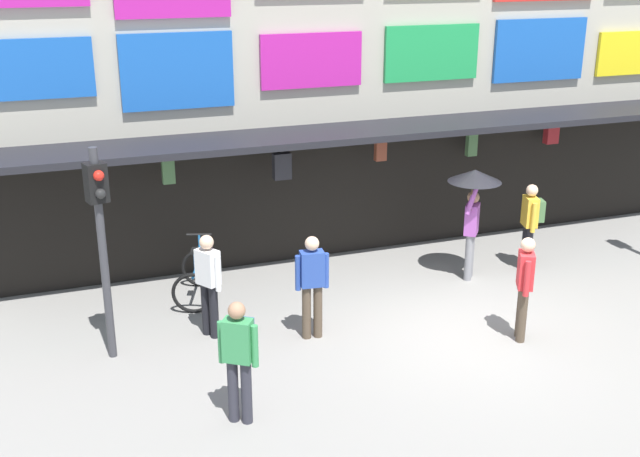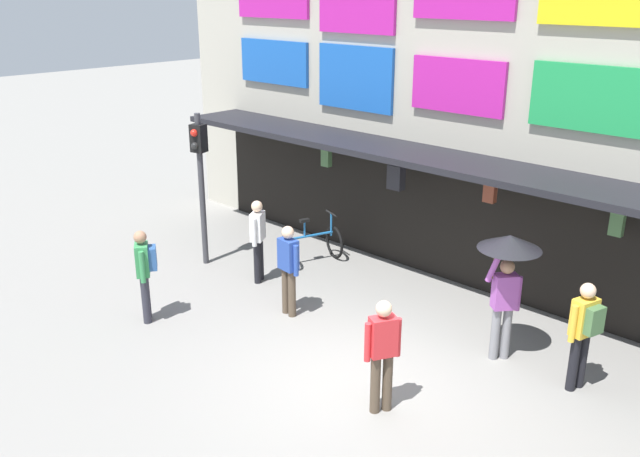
{
  "view_description": "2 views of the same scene",
  "coord_description": "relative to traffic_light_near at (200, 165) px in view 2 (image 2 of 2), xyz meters",
  "views": [
    {
      "loc": [
        -6.04,
        -9.65,
        5.69
      ],
      "look_at": [
        -1.99,
        1.42,
        1.52
      ],
      "focal_mm": 43.76,
      "sensor_mm": 36.0,
      "label": 1
    },
    {
      "loc": [
        5.55,
        -6.86,
        5.58
      ],
      "look_at": [
        -1.94,
        1.05,
        1.66
      ],
      "focal_mm": 38.0,
      "sensor_mm": 36.0,
      "label": 2
    }
  ],
  "objects": [
    {
      "name": "ground_plane",
      "position": [
        5.39,
        -1.14,
        -2.14
      ],
      "size": [
        80.0,
        80.0,
        0.0
      ],
      "primitive_type": "plane",
      "color": "gray"
    },
    {
      "name": "shopfront",
      "position": [
        5.39,
        3.42,
        1.82
      ],
      "size": [
        18.0,
        2.6,
        8.0
      ],
      "color": "#B2AD9E",
      "rests_on": "ground"
    },
    {
      "name": "traffic_light_near",
      "position": [
        0.0,
        0.0,
        0.0
      ],
      "size": [
        0.33,
        0.35,
        3.2
      ],
      "color": "#38383D",
      "rests_on": "ground"
    },
    {
      "name": "bicycle_parked",
      "position": [
        1.62,
        1.59,
        -1.75
      ],
      "size": [
        1.06,
        1.33,
        1.05
      ],
      "color": "black",
      "rests_on": "ground"
    },
    {
      "name": "pedestrian_in_black",
      "position": [
        3.01,
        -0.44,
        -1.19
      ],
      "size": [
        0.53,
        0.26,
        1.68
      ],
      "color": "brown",
      "rests_on": "ground"
    },
    {
      "name": "pedestrian_in_red",
      "position": [
        1.53,
        0.16,
        -1.19
      ],
      "size": [
        0.37,
        0.47,
        1.68
      ],
      "color": "black",
      "rests_on": "ground"
    },
    {
      "name": "pedestrian_in_purple",
      "position": [
        7.78,
        0.79,
        -1.16
      ],
      "size": [
        0.43,
        0.51,
        1.68
      ],
      "color": "black",
      "rests_on": "ground"
    },
    {
      "name": "pedestrian_with_umbrella",
      "position": [
        6.51,
        0.79,
        -0.5
      ],
      "size": [
        0.96,
        0.96,
        2.08
      ],
      "color": "gray",
      "rests_on": "ground"
    },
    {
      "name": "pedestrian_in_green",
      "position": [
        1.37,
        -2.3,
        -1.16
      ],
      "size": [
        0.48,
        0.47,
        1.68
      ],
      "color": "#2D2D38",
      "rests_on": "ground"
    },
    {
      "name": "pedestrian_in_blue",
      "position": [
        6.04,
        -1.6,
        -1.19
      ],
      "size": [
        0.36,
        0.48,
        1.68
      ],
      "color": "brown",
      "rests_on": "ground"
    }
  ]
}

